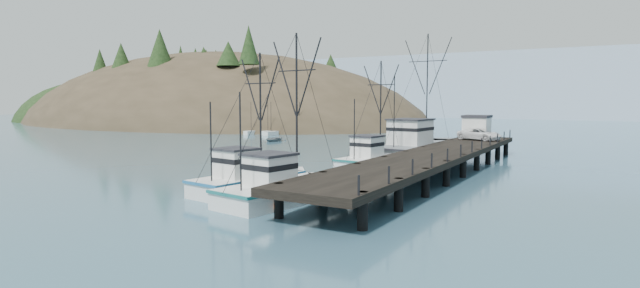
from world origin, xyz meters
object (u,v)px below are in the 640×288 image
object	(u,v)px
work_vessel	(420,148)
pickup_truck	(479,134)
trawler_mid	(252,180)
motorboat	(273,141)
trawler_near	(286,189)
trawler_far	(375,160)
pier	(434,156)
pier_shed	(477,127)

from	to	relation	value
work_vessel	pickup_truck	distance (m)	7.51
trawler_mid	motorboat	distance (m)	43.94
trawler_near	pickup_truck	bearing A→B (deg)	80.40
trawler_far	pier	bearing A→B (deg)	-12.06
trawler_far	pier_shed	size ratio (longest dim) A/B	3.35
trawler_near	pier_shed	xyz separation A→B (m)	(4.48, 33.82, 2.60)
pier	work_vessel	xyz separation A→B (m)	(-4.96, 10.69, -0.46)
trawler_mid	motorboat	world-z (taller)	trawler_mid
trawler_far	motorboat	size ratio (longest dim) A/B	2.28
trawler_mid	work_vessel	size ratio (longest dim) A/B	0.59
trawler_mid	trawler_far	size ratio (longest dim) A/B	0.97
work_vessel	trawler_near	bearing A→B (deg)	-89.92
trawler_near	trawler_mid	world-z (taller)	trawler_near
pier_shed	pickup_truck	bearing A→B (deg)	-69.37
trawler_near	work_vessel	xyz separation A→B (m)	(-0.04, 26.51, 0.41)
trawler_far	work_vessel	xyz separation A→B (m)	(1.25, 9.36, 0.41)
trawler_near	work_vessel	size ratio (longest dim) A/B	0.65
trawler_mid	pier_shed	xyz separation A→B (m)	(8.49, 32.36, 2.60)
pier	pickup_truck	bearing A→B (deg)	88.49
trawler_near	trawler_far	xyz separation A→B (m)	(-1.28, 17.14, 0.00)
motorboat	pier_shed	bearing A→B (deg)	-22.82
pier	trawler_mid	distance (m)	16.93
motorboat	pickup_truck	bearing A→B (deg)	-26.41
pickup_truck	motorboat	bearing A→B (deg)	98.92
pier_shed	motorboat	size ratio (longest dim) A/B	0.68
trawler_far	trawler_mid	bearing A→B (deg)	-99.85
work_vessel	motorboat	world-z (taller)	work_vessel
pickup_truck	motorboat	world-z (taller)	pickup_truck
pier	trawler_far	world-z (taller)	trawler_far
pickup_truck	motorboat	size ratio (longest dim) A/B	1.06
pier_shed	motorboat	bearing A→B (deg)	172.62
trawler_mid	work_vessel	distance (m)	25.36
trawler_mid	pier	bearing A→B (deg)	58.12
work_vessel	pickup_truck	bearing A→B (deg)	43.13
work_vessel	pier	bearing A→B (deg)	-65.12
trawler_mid	pier_shed	world-z (taller)	trawler_mid
trawler_mid	pickup_truck	distance (m)	31.55
pier	pier_shed	xyz separation A→B (m)	(-0.44, 18.00, 1.73)
trawler_near	trawler_far	world-z (taller)	trawler_near
trawler_near	motorboat	size ratio (longest dim) A/B	2.42
trawler_mid	pier_shed	distance (m)	33.55
work_vessel	trawler_far	bearing A→B (deg)	-97.58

